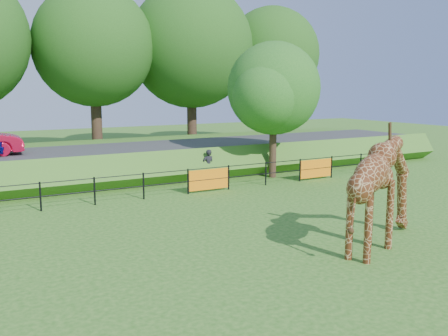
{
  "coord_description": "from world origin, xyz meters",
  "views": [
    {
      "loc": [
        -6.95,
        -10.91,
        4.52
      ],
      "look_at": [
        0.7,
        2.6,
        2.0
      ],
      "focal_mm": 40.0,
      "sensor_mm": 36.0,
      "label": 1
    }
  ],
  "objects": [
    {
      "name": "ground",
      "position": [
        0.0,
        0.0,
        0.0
      ],
      "size": [
        90.0,
        90.0,
        0.0
      ],
      "primitive_type": "plane",
      "color": "#265F17",
      "rests_on": "ground"
    },
    {
      "name": "giraffe",
      "position": [
        3.8,
        -1.06,
        1.57
      ],
      "size": [
        4.35,
        2.49,
        3.14
      ],
      "primitive_type": null,
      "rotation": [
        0.0,
        0.0,
        0.41
      ],
      "color": "#502510",
      "rests_on": "ground"
    },
    {
      "name": "perimeter_fence",
      "position": [
        0.0,
        8.0,
        0.55
      ],
      "size": [
        28.07,
        0.1,
        1.1
      ],
      "primitive_type": null,
      "color": "black",
      "rests_on": "ground"
    },
    {
      "name": "embankment",
      "position": [
        0.0,
        15.5,
        0.65
      ],
      "size": [
        40.0,
        9.0,
        1.3
      ],
      "primitive_type": "cube",
      "color": "#265F17",
      "rests_on": "ground"
    },
    {
      "name": "road",
      "position": [
        0.0,
        14.0,
        1.36
      ],
      "size": [
        40.0,
        5.0,
        0.12
      ],
      "primitive_type": "cube",
      "color": "#313133",
      "rests_on": "embankment"
    },
    {
      "name": "visitor",
      "position": [
        4.05,
        10.05,
        0.79
      ],
      "size": [
        0.58,
        0.39,
        1.58
      ],
      "primitive_type": "imported",
      "rotation": [
        0.0,
        0.0,
        3.16
      ],
      "color": "black",
      "rests_on": "ground"
    },
    {
      "name": "tree_east",
      "position": [
        7.6,
        9.63,
        4.28
      ],
      "size": [
        5.4,
        4.71,
        6.76
      ],
      "color": "#382519",
      "rests_on": "ground"
    },
    {
      "name": "bg_tree_line",
      "position": [
        1.89,
        22.0,
        7.19
      ],
      "size": [
        37.3,
        8.8,
        11.82
      ],
      "color": "#382519",
      "rests_on": "ground"
    }
  ]
}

